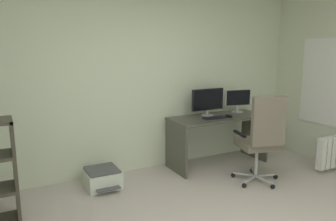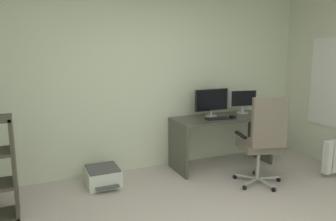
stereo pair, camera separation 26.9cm
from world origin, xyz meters
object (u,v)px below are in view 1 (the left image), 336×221
object	(u,v)px
keyboard	(214,118)
computer_mouse	(229,116)
monitor_main	(208,100)
printer	(102,178)
desk	(218,129)
office_chair	(262,137)
monitor_secondary	(238,99)

from	to	relation	value
keyboard	computer_mouse	bearing A→B (deg)	-3.23
monitor_main	printer	bearing A→B (deg)	-175.91
keyboard	computer_mouse	world-z (taller)	computer_mouse
desk	printer	bearing A→B (deg)	179.80
monitor_main	keyboard	world-z (taller)	monitor_main
office_chair	printer	distance (m)	2.10
monitor_main	computer_mouse	distance (m)	0.39
computer_mouse	office_chair	bearing A→B (deg)	-89.25
office_chair	computer_mouse	bearing A→B (deg)	86.20
desk	computer_mouse	size ratio (longest dim) A/B	14.78
computer_mouse	office_chair	world-z (taller)	office_chair
monitor_secondary	office_chair	size ratio (longest dim) A/B	0.37
monitor_main	keyboard	xyz separation A→B (m)	(-0.03, -0.23, -0.22)
monitor_secondary	office_chair	xyz separation A→B (m)	(-0.42, -0.99, -0.32)
monitor_secondary	printer	bearing A→B (deg)	-176.93
office_chair	monitor_secondary	bearing A→B (deg)	67.30
monitor_main	office_chair	world-z (taller)	office_chair
monitor_secondary	keyboard	size ratio (longest dim) A/B	1.29
computer_mouse	printer	size ratio (longest dim) A/B	0.19
monitor_main	monitor_secondary	world-z (taller)	monitor_main
computer_mouse	office_chair	xyz separation A→B (m)	(-0.05, -0.74, -0.12)
desk	office_chair	world-z (taller)	office_chair
monitor_secondary	desk	bearing A→B (deg)	-164.49
monitor_main	office_chair	distance (m)	1.06
keyboard	computer_mouse	size ratio (longest dim) A/B	3.40
desk	computer_mouse	distance (m)	0.27
computer_mouse	office_chair	size ratio (longest dim) A/B	0.09
office_chair	printer	world-z (taller)	office_chair
desk	monitor_main	world-z (taller)	monitor_main
computer_mouse	printer	bearing A→B (deg)	-179.53
monitor_secondary	keyboard	distance (m)	0.68
keyboard	office_chair	size ratio (longest dim) A/B	0.29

